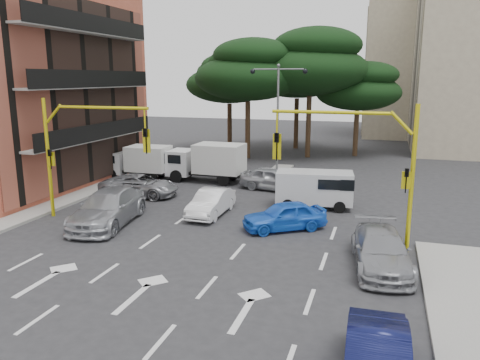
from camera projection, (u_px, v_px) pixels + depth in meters
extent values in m
plane|color=#28282B|center=(193.00, 246.00, 19.74)|extent=(120.00, 120.00, 0.00)
cube|color=gray|center=(277.00, 173.00, 34.66)|extent=(1.40, 6.00, 0.15)
cube|color=black|center=(85.00, 94.00, 28.93)|extent=(0.12, 14.72, 11.20)
cube|color=black|center=(416.00, 61.00, 44.91)|extent=(0.12, 11.04, 16.20)
cube|color=tan|center=(437.00, 69.00, 55.33)|extent=(16.00, 12.00, 16.00)
cube|color=black|center=(367.00, 73.00, 57.76)|extent=(0.12, 11.04, 14.20)
cylinder|color=#382616|center=(248.00, 130.00, 40.89)|extent=(0.44, 0.44, 4.95)
ellipsoid|color=black|center=(248.00, 78.00, 39.93)|extent=(9.15, 9.15, 3.87)
ellipsoid|color=black|center=(254.00, 55.00, 38.99)|extent=(6.86, 6.86, 2.86)
ellipsoid|color=black|center=(243.00, 62.00, 40.07)|extent=(6.07, 6.07, 2.64)
cylinder|color=#382616|center=(308.00, 127.00, 41.27)|extent=(0.44, 0.44, 5.40)
ellipsoid|color=black|center=(310.00, 70.00, 40.22)|extent=(9.98, 9.98, 4.22)
ellipsoid|color=black|center=(317.00, 45.00, 39.24)|extent=(7.49, 7.49, 3.12)
ellipsoid|color=black|center=(305.00, 53.00, 40.34)|extent=(6.62, 6.62, 2.88)
cylinder|color=#382616|center=(230.00, 127.00, 45.54)|extent=(0.44, 0.44, 4.50)
ellipsoid|color=black|center=(229.00, 85.00, 44.67)|extent=(8.32, 8.32, 3.52)
ellipsoid|color=black|center=(234.00, 66.00, 43.75)|extent=(6.24, 6.24, 2.60)
ellipsoid|color=black|center=(225.00, 72.00, 44.83)|extent=(5.52, 5.52, 2.40)
cylinder|color=#382616|center=(356.00, 134.00, 42.13)|extent=(0.44, 0.44, 4.05)
ellipsoid|color=black|center=(358.00, 92.00, 41.34)|extent=(7.49, 7.49, 3.17)
ellipsoid|color=black|center=(366.00, 75.00, 40.47)|extent=(5.62, 5.62, 2.34)
ellipsoid|color=black|center=(353.00, 80.00, 41.53)|extent=(4.97, 4.97, 2.16)
cylinder|color=#382616|center=(296.00, 124.00, 46.56)|extent=(0.44, 0.44, 4.95)
ellipsoid|color=black|center=(297.00, 78.00, 45.60)|extent=(9.15, 9.15, 3.87)
ellipsoid|color=black|center=(303.00, 58.00, 44.65)|extent=(6.86, 6.86, 2.86)
ellipsoid|color=black|center=(293.00, 64.00, 45.74)|extent=(6.07, 6.07, 2.64)
cylinder|color=#D4C412|center=(412.00, 180.00, 18.48)|extent=(0.18, 0.18, 6.00)
cylinder|color=#D4C412|center=(401.00, 123.00, 18.16)|extent=(0.95, 0.14, 0.95)
cylinder|color=#D4C412|center=(330.00, 112.00, 18.88)|extent=(4.80, 0.14, 0.14)
cylinder|color=#D4C412|center=(277.00, 122.00, 19.61)|extent=(0.08, 0.08, 0.90)
imported|color=black|center=(277.00, 147.00, 19.83)|extent=(0.20, 0.24, 1.20)
cube|color=#D4C412|center=(277.00, 147.00, 19.91)|extent=(0.36, 0.06, 1.10)
imported|color=black|center=(406.00, 181.00, 18.41)|extent=(0.16, 0.20, 1.00)
cube|color=#D4C412|center=(406.00, 180.00, 18.50)|extent=(0.35, 0.08, 0.70)
cylinder|color=#D4C412|center=(48.00, 159.00, 23.44)|extent=(0.18, 0.18, 6.00)
cylinder|color=#D4C412|center=(54.00, 114.00, 22.80)|extent=(0.95, 0.14, 0.95)
cylinder|color=#D4C412|center=(102.00, 107.00, 21.93)|extent=(4.80, 0.14, 0.14)
cylinder|color=#D4C412|center=(145.00, 118.00, 21.39)|extent=(0.08, 0.08, 0.90)
imported|color=black|center=(146.00, 141.00, 21.62)|extent=(0.20, 0.24, 1.20)
cube|color=#D4C412|center=(147.00, 141.00, 21.69)|extent=(0.36, 0.06, 1.10)
imported|color=black|center=(50.00, 159.00, 23.24)|extent=(0.16, 0.20, 1.00)
cube|color=#D4C412|center=(51.00, 159.00, 23.33)|extent=(0.35, 0.08, 0.70)
cylinder|color=slate|center=(278.00, 121.00, 33.83)|extent=(0.16, 0.16, 7.50)
cylinder|color=slate|center=(266.00, 69.00, 33.31)|extent=(1.80, 0.10, 0.10)
sphere|color=black|center=(253.00, 71.00, 33.63)|extent=(0.36, 0.36, 0.36)
cylinder|color=slate|center=(291.00, 69.00, 32.79)|extent=(1.80, 0.10, 0.10)
sphere|color=black|center=(305.00, 71.00, 32.53)|extent=(0.36, 0.36, 0.36)
sphere|color=slate|center=(279.00, 65.00, 32.99)|extent=(0.24, 0.24, 0.24)
imported|color=silver|center=(211.00, 203.00, 24.13)|extent=(1.44, 4.00, 1.31)
imported|color=blue|center=(284.00, 216.00, 21.81)|extent=(4.14, 3.48, 1.34)
imported|color=#A2A4AA|center=(108.00, 208.00, 22.60)|extent=(3.06, 5.89, 1.63)
imported|color=gray|center=(139.00, 186.00, 27.97)|extent=(4.78, 2.43, 1.29)
imported|color=#A5A8AE|center=(274.00, 179.00, 29.47)|extent=(4.48, 2.43, 1.45)
imported|color=#929399|center=(381.00, 250.00, 17.38)|extent=(2.61, 5.07, 1.41)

